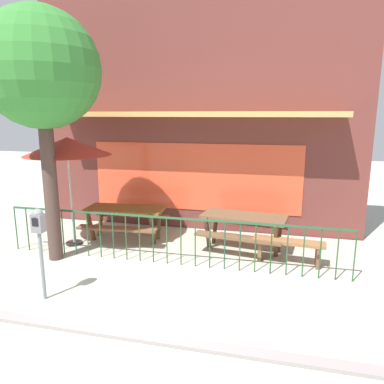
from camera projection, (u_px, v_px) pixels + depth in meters
name	position (u px, v px, depth m)	size (l,w,h in m)	color
ground	(133.00, 309.00, 5.57)	(40.00, 40.00, 0.00)	#A5AE9B
pub_storefront	(196.00, 116.00, 9.10)	(8.19, 1.31, 5.77)	#451620
patio_fence_front	(167.00, 232.00, 7.10)	(6.90, 0.04, 0.97)	#275030
picnic_table_left	(125.00, 215.00, 8.50)	(1.88, 1.47, 0.79)	brown
picnic_table_right	(244.00, 222.00, 7.88)	(1.97, 1.60, 0.79)	brown
patio_umbrella	(67.00, 147.00, 7.86)	(1.87, 1.87, 2.43)	black
patio_bench	(288.00, 246.00, 7.19)	(1.43, 0.46, 0.48)	#8D5E39
parking_meter_near	(39.00, 230.00, 5.62)	(0.18, 0.17, 1.50)	slate
street_tree	(41.00, 71.00, 6.72)	(2.22, 2.22, 4.85)	#47332C
curb_edge	(113.00, 335.00, 4.91)	(11.47, 0.20, 0.11)	gray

